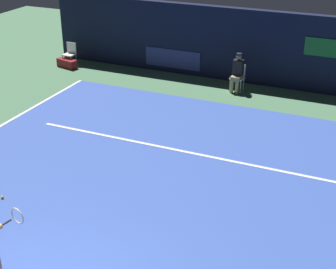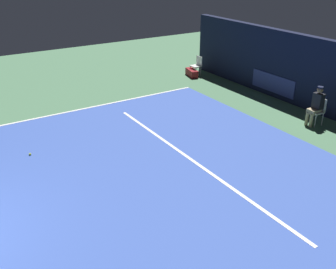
{
  "view_description": "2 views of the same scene",
  "coord_description": "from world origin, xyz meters",
  "px_view_note": "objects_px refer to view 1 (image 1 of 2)",
  "views": [
    {
      "loc": [
        4.54,
        -4.43,
        6.21
      ],
      "look_at": [
        0.26,
        5.29,
        1.07
      ],
      "focal_mm": 53.97,
      "sensor_mm": 36.0,
      "label": 1
    },
    {
      "loc": [
        7.73,
        0.85,
        5.25
      ],
      "look_at": [
        0.19,
        5.61,
        1.1
      ],
      "focal_mm": 41.93,
      "sensor_mm": 36.0,
      "label": 2
    }
  ],
  "objects_px": {
    "courtside_chair_near": "(70,53)",
    "equipment_bag": "(67,63)",
    "line_judge_on_chair": "(237,72)",
    "tennis_ball": "(2,197)"
  },
  "relations": [
    {
      "from": "tennis_ball",
      "to": "line_judge_on_chair",
      "type": "bearing_deg",
      "value": 71.87
    },
    {
      "from": "line_judge_on_chair",
      "to": "courtside_chair_near",
      "type": "height_order",
      "value": "line_judge_on_chair"
    },
    {
      "from": "line_judge_on_chair",
      "to": "tennis_ball",
      "type": "height_order",
      "value": "line_judge_on_chair"
    },
    {
      "from": "tennis_ball",
      "to": "courtside_chair_near",
      "type": "bearing_deg",
      "value": 114.52
    },
    {
      "from": "equipment_bag",
      "to": "courtside_chair_near",
      "type": "bearing_deg",
      "value": 108.57
    },
    {
      "from": "courtside_chair_near",
      "to": "equipment_bag",
      "type": "distance_m",
      "value": 0.46
    },
    {
      "from": "equipment_bag",
      "to": "line_judge_on_chair",
      "type": "bearing_deg",
      "value": 14.81
    },
    {
      "from": "line_judge_on_chair",
      "to": "courtside_chair_near",
      "type": "distance_m",
      "value": 6.82
    },
    {
      "from": "courtside_chair_near",
      "to": "tennis_ball",
      "type": "height_order",
      "value": "courtside_chair_near"
    },
    {
      "from": "tennis_ball",
      "to": "equipment_bag",
      "type": "xyz_separation_m",
      "value": [
        -3.97,
        8.45,
        0.11
      ]
    }
  ]
}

